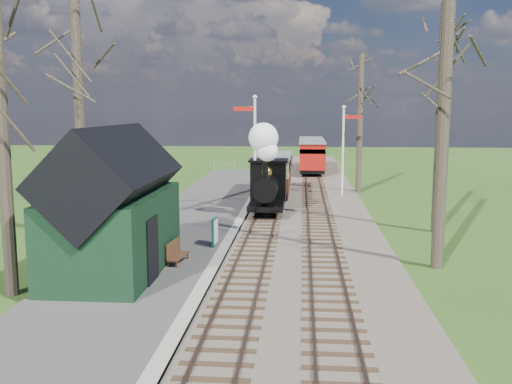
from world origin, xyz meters
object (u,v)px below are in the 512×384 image
Objects in this scene: locomotive at (267,175)px; person at (171,235)px; bench at (176,252)px; semaphore_far at (344,144)px; semaphore_near at (254,145)px; coach at (273,173)px; sign_board at (215,231)px; red_carriage_b at (311,152)px; red_carriage_a at (312,156)px; station_shed at (114,209)px.

locomotive reaches higher than person.
semaphore_far is at bearing 67.48° from bench.
coach is at bearing 81.72° from semaphore_near.
locomotive is 3.32× the size of bench.
bench is (-6.95, -16.77, -2.79)m from semaphore_far.
semaphore_far is 5.09× the size of sign_board.
semaphore_far is 1.06× the size of red_carriage_b.
red_carriage_a reaches higher than person.
semaphore_far reaches higher than station_shed.
station_shed is 12.58m from semaphore_near.
station_shed reaches higher than sign_board.
station_shed is 2.72m from bench.
coach is 1.38× the size of red_carriage_a.
semaphore_near is 18.29m from red_carriage_a.
red_carriage_b is at bearing 82.45° from sign_board.
station_shed is 1.01× the size of semaphore_near.
semaphore_far is 18.36m from bench.
locomotive is 6.09m from coach.
coach is (-4.37, -0.72, -1.79)m from semaphore_far.
semaphore_far is 17.55m from red_carriage_b.
station_shed reaches higher than person.
semaphore_near reaches higher than red_carriage_b.
coach is 15.00m from person.
red_carriage_a is at bearing 79.32° from semaphore_near.
sign_board is (-5.96, -14.20, -2.59)m from semaphore_far.
semaphore_near is 1.84m from locomotive.
coach is at bearing -27.64° from person.
semaphore_far is at bearing -84.17° from red_carriage_b.
red_carriage_a is 1.00× the size of red_carriage_b.
sign_board is at bearing -99.12° from red_carriage_a.
locomotive is at bearing 78.03° from sign_board.
person is (-1.45, -1.19, 0.11)m from sign_board.
bench is (-2.58, -16.05, -1.00)m from coach.
red_carriage_b reaches higher than person.
semaphore_near is at bearing -130.60° from semaphore_far.
semaphore_far is at bearing 57.12° from locomotive.
bench is at bearing -99.12° from coach.
red_carriage_a is at bearing 77.00° from station_shed.
semaphore_near is 1.16× the size of red_carriage_a.
red_carriage_a is 26.41m from sign_board.
semaphore_near is at bearing -98.21° from red_carriage_b.
locomotive is 24.29m from red_carriage_b.
semaphore_far is (5.14, 6.00, -0.27)m from semaphore_near.
semaphore_near reaches higher than person.
locomotive reaches higher than red_carriage_a.
coach is at bearing 83.30° from sign_board.
bench is at bearing -112.52° from semaphore_far.
sign_board is at bearing -97.55° from red_carriage_b.
red_carriage_a is at bearing 78.32° from coach.
red_carriage_b reaches higher than sign_board.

